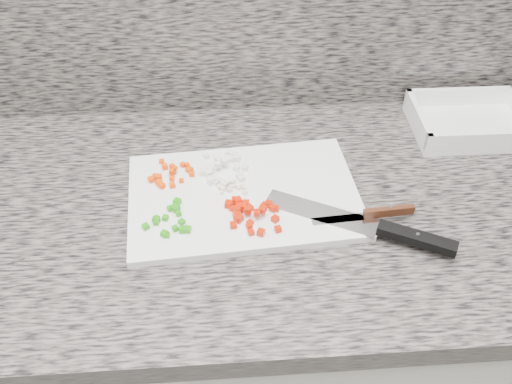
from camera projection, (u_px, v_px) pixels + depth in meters
cabinet at (228, 350)px, 1.32m from camera, size 3.92×0.62×0.86m
countertop at (220, 210)px, 1.02m from camera, size 3.96×0.64×0.04m
cutting_board at (244, 196)px, 1.00m from camera, size 0.42×0.29×0.01m
carrot_pile at (170, 174)px, 1.03m from camera, size 0.08×0.08×0.02m
onion_pile at (222, 169)px, 1.04m from camera, size 0.09×0.10×0.02m
green_pepper_pile at (170, 219)px, 0.94m from camera, size 0.08×0.09×0.01m
red_pepper_pile at (248, 211)px, 0.95m from camera, size 0.09×0.09×0.02m
garlic_pile at (231, 188)px, 1.00m from camera, size 0.05×0.05×0.01m
chef_knife at (383, 229)px, 0.92m from camera, size 0.30×0.18×0.02m
paring_knife at (376, 214)px, 0.95m from camera, size 0.18×0.03×0.02m
tray at (470, 123)px, 1.15m from camera, size 0.23×0.17×0.05m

